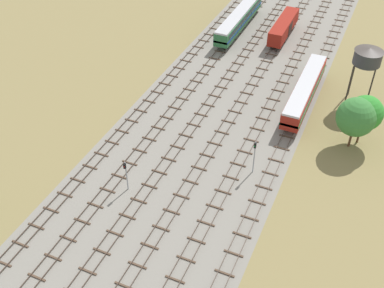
% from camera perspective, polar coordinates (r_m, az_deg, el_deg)
% --- Properties ---
extents(ground_plane, '(480.00, 480.00, 0.00)m').
position_cam_1_polar(ground_plane, '(88.50, 6.51, 8.54)').
color(ground_plane, olive).
extents(ballast_bed, '(27.87, 176.00, 0.01)m').
position_cam_1_polar(ballast_bed, '(88.50, 6.51, 8.54)').
color(ballast_bed, gray).
rests_on(ballast_bed, ground).
extents(track_far_left, '(2.40, 126.00, 0.29)m').
position_cam_1_polar(track_far_left, '(92.84, -0.38, 10.48)').
color(track_far_left, '#47382D').
rests_on(track_far_left, ground).
extents(track_left, '(2.40, 126.00, 0.29)m').
position_cam_1_polar(track_left, '(91.24, 2.40, 9.89)').
color(track_left, '#47382D').
rests_on(track_left, ground).
extents(track_centre_left, '(2.40, 126.00, 0.29)m').
position_cam_1_polar(track_centre_left, '(89.86, 5.26, 9.25)').
color(track_centre_left, '#47382D').
rests_on(track_centre_left, ground).
extents(track_centre, '(2.40, 126.00, 0.29)m').
position_cam_1_polar(track_centre, '(88.72, 8.19, 8.57)').
color(track_centre, '#47382D').
rests_on(track_centre, ground).
extents(track_centre_right, '(2.40, 126.00, 0.29)m').
position_cam_1_polar(track_centre_right, '(87.82, 11.18, 7.85)').
color(track_centre_right, '#47382D').
rests_on(track_centre_right, ground).
extents(track_right, '(2.40, 126.00, 0.29)m').
position_cam_1_polar(track_right, '(87.17, 14.21, 7.09)').
color(track_right, '#47382D').
rests_on(track_right, ground).
extents(diesel_railcar_right_nearest, '(2.96, 20.50, 3.80)m').
position_cam_1_polar(diesel_railcar_right_nearest, '(80.39, 13.47, 6.34)').
color(diesel_railcar_right_nearest, maroon).
rests_on(diesel_railcar_right_nearest, ground).
extents(passenger_coach_left_near, '(2.96, 22.00, 3.80)m').
position_cam_1_polar(passenger_coach_left_near, '(102.92, 5.72, 14.89)').
color(passenger_coach_left_near, '#286638').
rests_on(passenger_coach_left_near, ground).
extents(freight_boxcar_centre_mid, '(2.87, 14.00, 3.60)m').
position_cam_1_polar(freight_boxcar_centre_mid, '(100.95, 11.02, 13.74)').
color(freight_boxcar_centre_mid, maroon).
rests_on(freight_boxcar_centre_mid, ground).
extents(water_tower, '(4.60, 4.60, 10.08)m').
position_cam_1_polar(water_tower, '(80.45, 20.49, 9.85)').
color(water_tower, '#2D2826').
rests_on(water_tower, ground).
extents(signal_post_nearest, '(0.28, 0.47, 5.43)m').
position_cam_1_polar(signal_post_nearest, '(64.61, 7.56, -1.14)').
color(signal_post_nearest, gray).
rests_on(signal_post_nearest, ground).
extents(signal_post_near, '(0.28, 0.47, 4.83)m').
position_cam_1_polar(signal_post_near, '(62.35, -7.99, -3.43)').
color(signal_post_near, gray).
rests_on(signal_post_near, ground).
extents(lineside_tree_0, '(5.74, 5.74, 8.24)m').
position_cam_1_polar(lineside_tree_0, '(71.34, 19.24, 3.09)').
color(lineside_tree_0, '#4C331E').
rests_on(lineside_tree_0, ground).
extents(lineside_tree_1, '(5.22, 5.22, 8.03)m').
position_cam_1_polar(lineside_tree_1, '(72.51, 20.20, 3.53)').
color(lineside_tree_1, '#4C331E').
rests_on(lineside_tree_1, ground).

